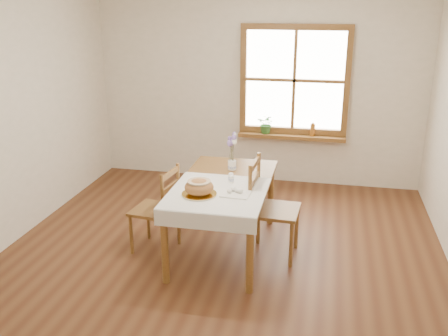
{
  "coord_description": "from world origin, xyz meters",
  "views": [
    {
      "loc": [
        0.98,
        -4.27,
        2.51
      ],
      "look_at": [
        0.0,
        0.3,
        0.9
      ],
      "focal_mm": 40.0,
      "sensor_mm": 36.0,
      "label": 1
    }
  ],
  "objects_px": {
    "chair_left": "(154,209)",
    "flower_vase": "(232,166)",
    "chair_right": "(275,209)",
    "bread_plate": "(199,194)",
    "dining_table": "(224,190)"
  },
  "relations": [
    {
      "from": "chair_right",
      "to": "dining_table",
      "type": "bearing_deg",
      "value": 92.45
    },
    {
      "from": "dining_table",
      "to": "flower_vase",
      "type": "distance_m",
      "value": 0.4
    },
    {
      "from": "chair_right",
      "to": "flower_vase",
      "type": "xyz_separation_m",
      "value": [
        -0.51,
        0.38,
        0.29
      ]
    },
    {
      "from": "dining_table",
      "to": "chair_left",
      "type": "relative_size",
      "value": 1.76
    },
    {
      "from": "chair_left",
      "to": "flower_vase",
      "type": "height_order",
      "value": "chair_left"
    },
    {
      "from": "bread_plate",
      "to": "flower_vase",
      "type": "xyz_separation_m",
      "value": [
        0.16,
        0.78,
        0.03
      ]
    },
    {
      "from": "chair_right",
      "to": "chair_left",
      "type": "bearing_deg",
      "value": 99.12
    },
    {
      "from": "chair_right",
      "to": "bread_plate",
      "type": "bearing_deg",
      "value": 124.15
    },
    {
      "from": "chair_left",
      "to": "bread_plate",
      "type": "height_order",
      "value": "chair_left"
    },
    {
      "from": "dining_table",
      "to": "bread_plate",
      "type": "bearing_deg",
      "value": -109.97
    },
    {
      "from": "chair_left",
      "to": "bread_plate",
      "type": "distance_m",
      "value": 0.69
    },
    {
      "from": "chair_left",
      "to": "chair_right",
      "type": "bearing_deg",
      "value": 104.2
    },
    {
      "from": "flower_vase",
      "to": "bread_plate",
      "type": "bearing_deg",
      "value": -101.36
    },
    {
      "from": "chair_left",
      "to": "chair_right",
      "type": "height_order",
      "value": "chair_right"
    },
    {
      "from": "dining_table",
      "to": "chair_right",
      "type": "xyz_separation_m",
      "value": [
        0.52,
        -0.0,
        -0.16
      ]
    }
  ]
}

